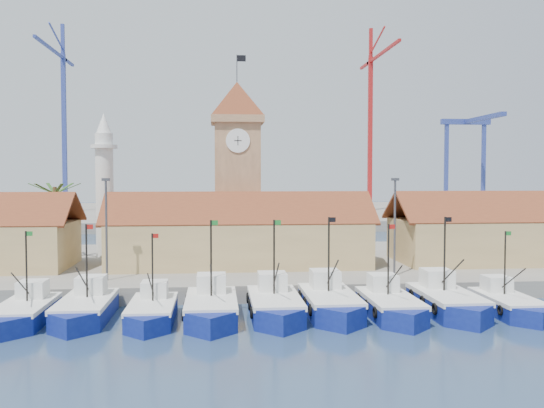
{
  "coord_description": "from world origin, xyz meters",
  "views": [
    {
      "loc": [
        -2.31,
        -42.22,
        10.82
      ],
      "look_at": [
        3.2,
        18.0,
        7.89
      ],
      "focal_mm": 40.0,
      "sensor_mm": 36.0,
      "label": 1
    }
  ],
  "objects": [
    {
      "name": "boat_6",
      "position": [
        10.84,
        2.2,
        0.77
      ],
      "size": [
        3.58,
        9.82,
        7.43
      ],
      "color": "navy",
      "rests_on": "ground"
    },
    {
      "name": "terminal",
      "position": [
        0.0,
        110.0,
        1.0
      ],
      "size": [
        240.0,
        80.0,
        2.0
      ],
      "primitive_type": "cube",
      "color": "gray",
      "rests_on": "ground"
    },
    {
      "name": "boat_1",
      "position": [
        -12.07,
        3.13,
        0.78
      ],
      "size": [
        3.63,
        9.94,
        7.52
      ],
      "color": "navy",
      "rests_on": "ground"
    },
    {
      "name": "hall_center",
      "position": [
        0.0,
        20.0,
        3.99
      ],
      "size": [
        27.04,
        10.13,
        7.61
      ],
      "color": "tan",
      "rests_on": "quay"
    },
    {
      "name": "boat_3",
      "position": [
        -2.75,
        2.4,
        0.81
      ],
      "size": [
        3.78,
        10.36,
        7.84
      ],
      "color": "navy",
      "rests_on": "ground"
    },
    {
      "name": "minaret",
      "position": [
        -15.0,
        28.0,
        9.73
      ],
      "size": [
        3.0,
        3.0,
        16.3
      ],
      "color": "silver",
      "rests_on": "quay"
    },
    {
      "name": "clock_tower",
      "position": [
        0.0,
        26.0,
        11.96
      ],
      "size": [
        5.8,
        5.8,
        22.7
      ],
      "color": "tan",
      "rests_on": "quay"
    },
    {
      "name": "boat_2",
      "position": [
        -7.08,
        2.18,
        0.71
      ],
      "size": [
        3.3,
        9.05,
        6.85
      ],
      "color": "navy",
      "rests_on": "ground"
    },
    {
      "name": "boat_5",
      "position": [
        6.4,
        3.25,
        0.82
      ],
      "size": [
        3.84,
        10.51,
        7.96
      ],
      "color": "navy",
      "rests_on": "ground"
    },
    {
      "name": "palm_tree",
      "position": [
        -20.0,
        26.0,
        6.25
      ],
      "size": [
        5.6,
        5.03,
        8.39
      ],
      "color": "brown",
      "rests_on": "quay"
    },
    {
      "name": "boat_4",
      "position": [
        2.06,
        2.81,
        0.81
      ],
      "size": [
        3.76,
        10.3,
        7.79
      ],
      "color": "navy",
      "rests_on": "ground"
    },
    {
      "name": "boat_8",
      "position": [
        20.15,
        2.17,
        0.7
      ],
      "size": [
        3.28,
        8.97,
        6.79
      ],
      "color": "navy",
      "rests_on": "ground"
    },
    {
      "name": "hall_right",
      "position": [
        32.0,
        20.0,
        3.99
      ],
      "size": [
        31.2,
        10.13,
        7.61
      ],
      "color": "tan",
      "rests_on": "quay"
    },
    {
      "name": "gantry",
      "position": [
        62.0,
        106.65,
        20.04
      ],
      "size": [
        13.0,
        22.0,
        23.2
      ],
      "color": "#304092",
      "rests_on": "terminal"
    },
    {
      "name": "crane_blue_near",
      "position": [
        -38.8,
        106.61,
        26.86
      ],
      "size": [
        1.0,
        33.07,
        44.76
      ],
      "color": "#304092",
      "rests_on": "terminal"
    },
    {
      "name": "lamp_posts",
      "position": [
        0.5,
        12.0,
        6.48
      ],
      "size": [
        80.7,
        0.25,
        9.03
      ],
      "color": "#3F3F44",
      "rests_on": "quay"
    },
    {
      "name": "crane_red_right",
      "position": [
        35.53,
        103.5,
        26.86
      ],
      "size": [
        1.0,
        33.82,
        44.64
      ],
      "color": "#B11B1B",
      "rests_on": "terminal"
    },
    {
      "name": "boat_7",
      "position": [
        15.55,
        2.78,
        0.82
      ],
      "size": [
        3.83,
        10.5,
        7.95
      ],
      "color": "navy",
      "rests_on": "ground"
    },
    {
      "name": "ground",
      "position": [
        0.0,
        0.0,
        0.0
      ],
      "size": [
        400.0,
        400.0,
        0.0
      ],
      "primitive_type": "plane",
      "color": "navy",
      "rests_on": "ground"
    },
    {
      "name": "quay",
      "position": [
        0.0,
        24.0,
        0.75
      ],
      "size": [
        140.0,
        32.0,
        1.5
      ],
      "primitive_type": "cube",
      "color": "gray",
      "rests_on": "ground"
    },
    {
      "name": "boat_0",
      "position": [
        -16.28,
        2.62,
        0.73
      ],
      "size": [
        3.41,
        9.34,
        7.07
      ],
      "color": "navy",
      "rests_on": "ground"
    }
  ]
}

